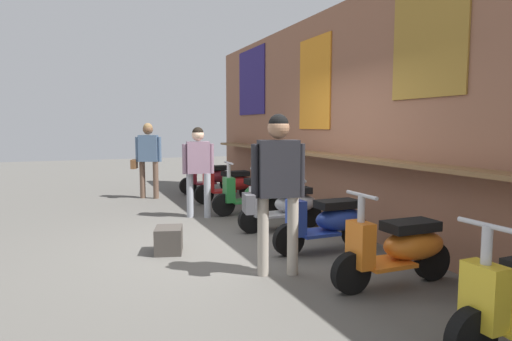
% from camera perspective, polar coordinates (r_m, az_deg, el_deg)
% --- Properties ---
extents(ground_plane, '(33.45, 33.45, 0.00)m').
position_cam_1_polar(ground_plane, '(5.93, -2.92, -9.87)').
color(ground_plane, '#56544F').
extents(market_stall_facade, '(11.95, 0.61, 3.46)m').
position_cam_1_polar(market_stall_facade, '(6.65, 13.74, 6.76)').
color(market_stall_facade, '#8C5B44').
rests_on(market_stall_facade, ground_plane).
extents(scooter_maroon, '(0.46, 1.40, 0.97)m').
position_cam_1_polar(scooter_maroon, '(10.54, -5.77, -0.82)').
color(scooter_maroon, maroon).
rests_on(scooter_maroon, ground_plane).
extents(scooter_red, '(0.47, 1.40, 0.97)m').
position_cam_1_polar(scooter_red, '(9.24, -3.35, -1.74)').
color(scooter_red, red).
rests_on(scooter_red, ground_plane).
extents(scooter_green, '(0.46, 1.40, 0.97)m').
position_cam_1_polar(scooter_green, '(7.99, -0.21, -2.92)').
color(scooter_green, '#237533').
rests_on(scooter_green, ground_plane).
extents(scooter_silver, '(0.46, 1.40, 0.97)m').
position_cam_1_polar(scooter_silver, '(6.83, 3.88, -4.44)').
color(scooter_silver, '#B2B5BA').
rests_on(scooter_silver, ground_plane).
extents(scooter_blue, '(0.46, 1.40, 0.97)m').
position_cam_1_polar(scooter_blue, '(5.74, 9.47, -6.46)').
color(scooter_blue, '#233D9E').
rests_on(scooter_blue, ground_plane).
extents(scooter_orange, '(0.46, 1.40, 0.97)m').
position_cam_1_polar(scooter_orange, '(4.69, 18.21, -9.48)').
color(scooter_orange, orange).
rests_on(scooter_orange, ground_plane).
extents(shopper_with_handbag, '(0.41, 0.66, 1.66)m').
position_cam_1_polar(shopper_with_handbag, '(9.96, -13.86, 2.25)').
color(shopper_with_handbag, brown).
rests_on(shopper_with_handbag, ground_plane).
extents(shopper_browsing, '(0.26, 0.54, 1.58)m').
position_cam_1_polar(shopper_browsing, '(7.70, -7.50, 1.00)').
color(shopper_browsing, '#999EA8').
rests_on(shopper_browsing, ground_plane).
extents(shopper_passing, '(0.31, 0.68, 1.73)m').
position_cam_1_polar(shopper_passing, '(4.65, 2.72, -0.88)').
color(shopper_passing, '#ADA393').
rests_on(shopper_passing, ground_plane).
extents(merchandise_crate, '(0.49, 0.43, 0.33)m').
position_cam_1_polar(merchandise_crate, '(5.74, -11.25, -8.82)').
color(merchandise_crate, '#3D3833').
rests_on(merchandise_crate, ground_plane).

